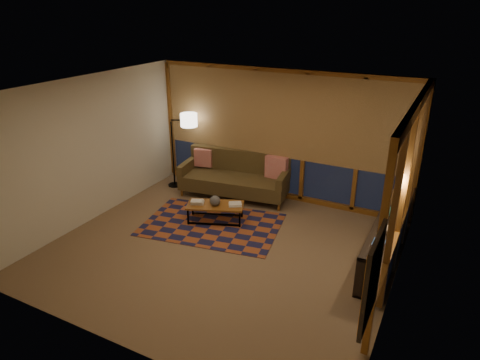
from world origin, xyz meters
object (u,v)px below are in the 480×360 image
at_px(coffee_table, 215,213).
at_px(bookshelf, 386,240).
at_px(sofa, 235,176).
at_px(floor_lamp, 173,150).

bearing_deg(coffee_table, bookshelf, -17.77).
relative_size(sofa, coffee_table, 2.14).
relative_size(sofa, bookshelf, 0.88).
height_order(coffee_table, floor_lamp, floor_lamp).
bearing_deg(coffee_table, sofa, 79.09).
bearing_deg(bookshelf, sofa, 163.13).
height_order(sofa, floor_lamp, floor_lamp).
relative_size(floor_lamp, bookshelf, 0.66).
relative_size(coffee_table, bookshelf, 0.41).
bearing_deg(floor_lamp, bookshelf, -39.61).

